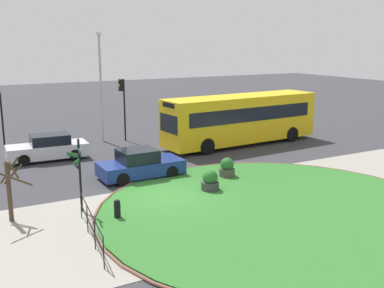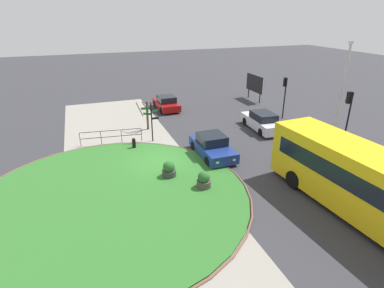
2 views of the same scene
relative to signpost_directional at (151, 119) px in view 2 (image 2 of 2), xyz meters
The scene contains 18 objects.
ground 4.07m from the signpost_directional, ahead, with size 120.00×120.00×0.00m, color #333338.
sidewalk_paving 4.69m from the signpost_directional, 32.58° to the right, with size 32.00×7.82×0.02m, color gray.
grass_island 8.09m from the signpost_directional, 29.00° to the right, with size 14.35×14.35×0.10m, color #2D6B28.
grass_kerb_ring 8.09m from the signpost_directional, 29.00° to the right, with size 14.66×14.66×0.11m, color brown.
signpost_directional is the anchor object (origin of this frame).
bollard_foreground 2.26m from the signpost_directional, 57.76° to the right, with size 0.25×0.25×0.82m.
railing_grass_edge 3.15m from the signpost_directional, 98.84° to the right, with size 0.56×4.36×1.06m.
bus_yellow 14.51m from the signpost_directional, 29.34° to the left, with size 11.01×3.15×3.22m.
car_near_lane 9.13m from the signpost_directional, 86.00° to the left, with size 4.54×1.96×1.48m.
car_far_lane 8.27m from the signpost_directional, 157.01° to the left, with size 3.99×1.92×1.38m.
car_trailing 5.16m from the signpost_directional, 39.50° to the left, with size 4.17×1.95×1.46m.
traffic_light_near 12.54m from the signpost_directional, 96.61° to the left, with size 0.49×0.29×3.66m.
traffic_light_far 13.48m from the signpost_directional, 62.15° to the left, with size 0.49×0.31×4.20m.
lamppost_tall 13.53m from the signpost_directional, 68.13° to the left, with size 0.32×0.32×7.26m.
billboard_left 15.29m from the signpost_directional, 120.48° to the left, with size 3.21×0.18×2.73m.
planter_near_signpost 7.84m from the signpost_directional, ahead, with size 0.79×0.79×1.03m.
planter_kerbside 5.96m from the signpost_directional, ahead, with size 0.81×0.81×1.04m.
street_tree_bare 2.58m from the signpost_directional, behind, with size 1.32×1.35×2.44m.
Camera 2 is at (17.80, -4.36, 9.00)m, focal length 29.28 mm.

